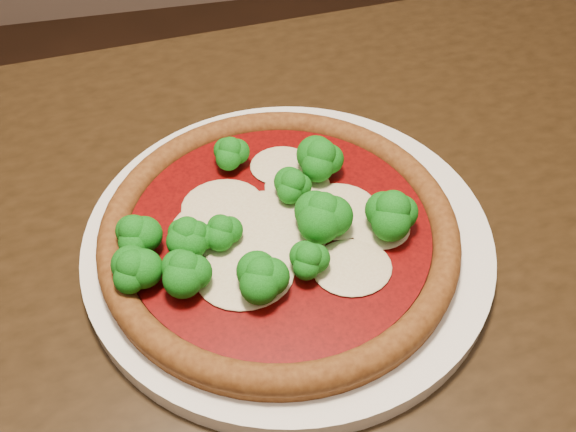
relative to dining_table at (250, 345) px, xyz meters
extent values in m
cube|color=black|center=(0.00, 0.00, 0.08)|extent=(1.36, 0.88, 0.04)
cylinder|color=black|center=(0.57, 0.39, -0.30)|extent=(0.06, 0.06, 0.71)
cylinder|color=white|center=(0.04, 0.03, 0.10)|extent=(0.35, 0.35, 0.02)
cylinder|color=brown|center=(0.03, 0.03, 0.12)|extent=(0.30, 0.30, 0.01)
torus|color=brown|center=(0.03, 0.03, 0.13)|extent=(0.30, 0.30, 0.02)
cylinder|color=#660504|center=(0.03, 0.03, 0.13)|extent=(0.25, 0.25, 0.00)
ellipsoid|color=beige|center=(0.12, 0.01, 0.13)|extent=(0.05, 0.05, 0.00)
ellipsoid|color=beige|center=(0.08, -0.03, 0.13)|extent=(0.06, 0.06, 0.01)
ellipsoid|color=beige|center=(-0.02, 0.04, 0.13)|extent=(0.07, 0.06, 0.01)
ellipsoid|color=beige|center=(0.05, 0.10, 0.13)|extent=(0.06, 0.05, 0.00)
ellipsoid|color=beige|center=(0.09, 0.03, 0.13)|extent=(0.07, 0.07, 0.01)
ellipsoid|color=beige|center=(-0.01, 0.06, 0.13)|extent=(0.07, 0.06, 0.01)
ellipsoid|color=beige|center=(0.06, 0.07, 0.13)|extent=(0.06, 0.05, 0.00)
ellipsoid|color=beige|center=(0.00, -0.02, 0.13)|extent=(0.08, 0.07, 0.01)
ellipsoid|color=beige|center=(0.03, 0.03, 0.13)|extent=(0.10, 0.09, 0.01)
ellipsoid|color=#168C1A|center=(-0.08, 0.03, 0.15)|extent=(0.04, 0.04, 0.04)
ellipsoid|color=#168C1A|center=(-0.05, -0.02, 0.15)|extent=(0.04, 0.04, 0.04)
ellipsoid|color=#168C1A|center=(-0.03, 0.02, 0.15)|extent=(0.04, 0.04, 0.03)
ellipsoid|color=#168C1A|center=(0.12, 0.00, 0.15)|extent=(0.05, 0.05, 0.04)
ellipsoid|color=#168C1A|center=(0.08, 0.08, 0.15)|extent=(0.05, 0.05, 0.04)
ellipsoid|color=#168C1A|center=(0.07, 0.01, 0.15)|extent=(0.05, 0.05, 0.04)
ellipsoid|color=#168C1A|center=(0.01, 0.11, 0.15)|extent=(0.04, 0.04, 0.03)
ellipsoid|color=#168C1A|center=(-0.01, 0.02, 0.15)|extent=(0.03, 0.03, 0.03)
ellipsoid|color=#168C1A|center=(0.05, -0.02, 0.15)|extent=(0.04, 0.04, 0.03)
ellipsoid|color=#168C1A|center=(-0.08, -0.01, 0.15)|extent=(0.04, 0.04, 0.04)
ellipsoid|color=#168C1A|center=(0.01, -0.03, 0.15)|extent=(0.04, 0.04, 0.04)
ellipsoid|color=#168C1A|center=(-0.04, 0.02, 0.15)|extent=(0.04, 0.04, 0.03)
ellipsoid|color=#168C1A|center=(0.05, 0.06, 0.15)|extent=(0.04, 0.04, 0.03)
camera|label=1|loc=(-0.03, -0.32, 0.53)|focal=40.00mm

